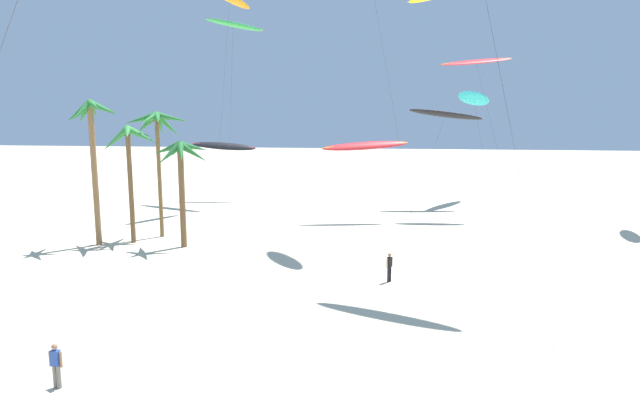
{
  "coord_description": "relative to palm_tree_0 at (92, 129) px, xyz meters",
  "views": [
    {
      "loc": [
        4.84,
        -1.22,
        9.36
      ],
      "look_at": [
        1.28,
        24.24,
        5.23
      ],
      "focal_mm": 29.68,
      "sensor_mm": 36.0,
      "label": 1
    }
  ],
  "objects": [
    {
      "name": "flying_kite_4",
      "position": [
        28.34,
        15.42,
        5.7
      ],
      "size": [
        6.52,
        9.06,
        14.73
      ],
      "color": "red",
      "rests_on": "ground"
    },
    {
      "name": "flying_kite_10",
      "position": [
        2.61,
        21.35,
        -2.43
      ],
      "size": [
        7.01,
        3.92,
        6.76
      ],
      "color": "black",
      "rests_on": "ground"
    },
    {
      "name": "person_mid_field",
      "position": [
        21.06,
        -5.87,
        -7.5
      ],
      "size": [
        0.34,
        0.43,
        1.69
      ],
      "color": "black",
      "rests_on": "ground"
    },
    {
      "name": "flying_kite_3",
      "position": [
        3.99,
        21.25,
        10.42
      ],
      "size": [
        7.83,
        10.44,
        20.2
      ],
      "color": "green",
      "rests_on": "ground"
    },
    {
      "name": "flying_kite_11",
      "position": [
        18.61,
        11.67,
        -1.71
      ],
      "size": [
        7.66,
        7.56,
        7.4
      ],
      "color": "red",
      "rests_on": "ground"
    },
    {
      "name": "palm_tree_2",
      "position": [
        2.14,
        1.06,
        -1.34
      ],
      "size": [
        4.25,
        4.44,
        8.66
      ],
      "color": "brown",
      "rests_on": "ground"
    },
    {
      "name": "beach_umbrella",
      "position": [
        11.79,
        -24.03,
        -6.07
      ],
      "size": [
        1.89,
        1.89,
        2.59
      ],
      "color": "beige",
      "rests_on": "ground"
    },
    {
      "name": "palm_tree_0",
      "position": [
        0.0,
        0.0,
        0.0
      ],
      "size": [
        3.55,
        3.66,
        10.48
      ],
      "color": "olive",
      "rests_on": "ground"
    },
    {
      "name": "person_far_watcher",
      "position": [
        9.79,
        -19.4,
        -7.54
      ],
      "size": [
        0.51,
        0.22,
        1.62
      ],
      "color": "slate",
      "rests_on": "ground"
    },
    {
      "name": "flying_kite_2",
      "position": [
        29.58,
        24.17,
        2.69
      ],
      "size": [
        5.33,
        9.06,
        12.22
      ],
      "color": "#19B2B7",
      "rests_on": "ground"
    },
    {
      "name": "flying_kite_0",
      "position": [
        26.25,
        19.99,
        1.02
      ],
      "size": [
        7.57,
        6.05,
        10.31
      ],
      "color": "black",
      "rests_on": "ground"
    },
    {
      "name": "palm_tree_1",
      "position": [
        3.38,
        3.08,
        -0.12
      ],
      "size": [
        4.83,
        4.5,
        9.65
      ],
      "color": "brown",
      "rests_on": "ground"
    },
    {
      "name": "palm_tree_3",
      "position": [
        6.33,
        0.29,
        -2.31
      ],
      "size": [
        4.24,
        3.89,
        7.61
      ],
      "color": "brown",
      "rests_on": "ground"
    }
  ]
}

